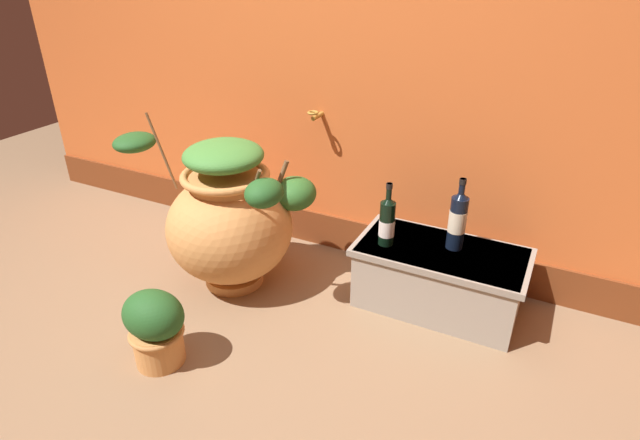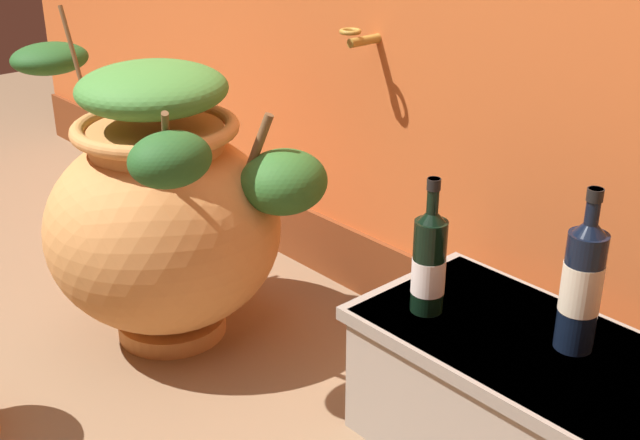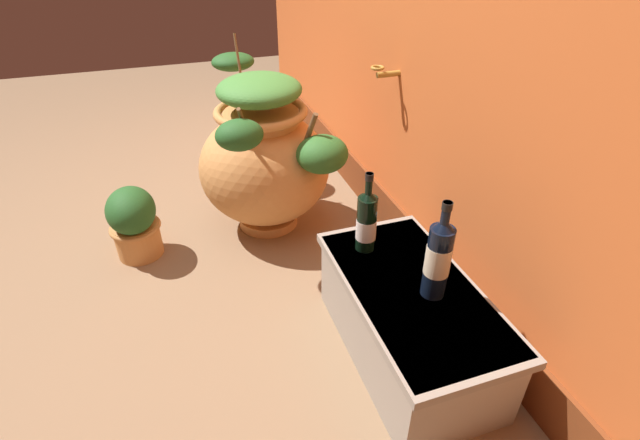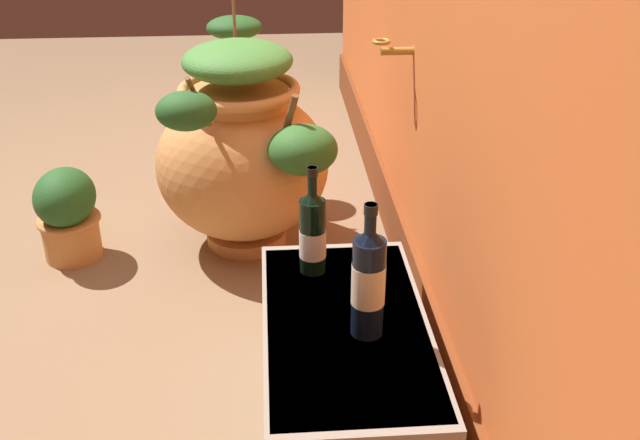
% 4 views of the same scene
% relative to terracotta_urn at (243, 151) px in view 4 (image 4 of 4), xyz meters
% --- Properties ---
extents(ground_plane, '(7.00, 7.00, 0.00)m').
position_rel_terracotta_urn_xyz_m(ground_plane, '(0.37, -0.56, -0.36)').
color(ground_plane, '#896B4C').
extents(terracotta_urn, '(0.99, 0.62, 0.83)m').
position_rel_terracotta_urn_xyz_m(terracotta_urn, '(0.00, 0.00, 0.00)').
color(terracotta_urn, '#D68E4C').
rests_on(terracotta_urn, ground_plane).
extents(stone_ledge, '(0.77, 0.40, 0.31)m').
position_rel_terracotta_urn_xyz_m(stone_ledge, '(0.97, 0.26, -0.19)').
color(stone_ledge, '#9E9384').
rests_on(stone_ledge, ground_plane).
extents(wine_bottle_left, '(0.07, 0.07, 0.30)m').
position_rel_terracotta_urn_xyz_m(wine_bottle_left, '(0.72, 0.20, 0.07)').
color(wine_bottle_left, black).
rests_on(wine_bottle_left, stone_ledge).
extents(wine_bottle_middle, '(0.08, 0.08, 0.34)m').
position_rel_terracotta_urn_xyz_m(wine_bottle_middle, '(1.01, 0.30, 0.09)').
color(wine_bottle_middle, black).
rests_on(wine_bottle_middle, stone_ledge).
extents(potted_shrub, '(0.26, 0.22, 0.33)m').
position_rel_terracotta_urn_xyz_m(potted_shrub, '(0.06, -0.62, -0.19)').
color(potted_shrub, '#D68E4C').
rests_on(potted_shrub, ground_plane).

